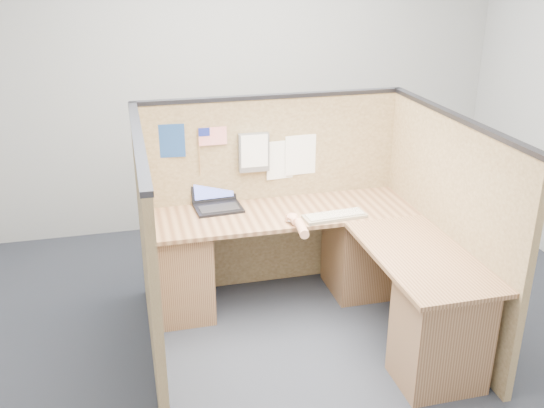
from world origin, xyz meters
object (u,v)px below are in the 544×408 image
object	(u,v)px
keyboard	(335,216)
mouse	(292,220)
laptop	(217,199)
l_desk	(322,274)

from	to	relation	value
keyboard	mouse	distance (m)	0.31
laptop	keyboard	size ratio (longest dim) A/B	0.77
keyboard	mouse	xyz separation A→B (m)	(-0.31, 0.00, 0.01)
mouse	keyboard	bearing A→B (deg)	0.00
l_desk	mouse	world-z (taller)	mouse
laptop	l_desk	bearing A→B (deg)	-48.22
l_desk	keyboard	size ratio (longest dim) A/B	4.17
laptop	mouse	world-z (taller)	laptop
l_desk	mouse	distance (m)	0.44
l_desk	keyboard	world-z (taller)	keyboard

